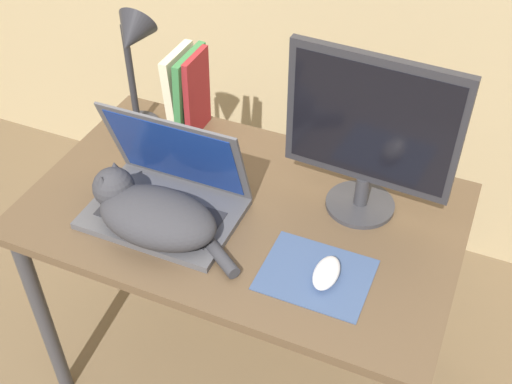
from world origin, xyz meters
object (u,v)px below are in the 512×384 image
object	(u,v)px
external_monitor	(370,133)
desk_lamp	(133,55)
book_row	(188,92)
laptop	(167,195)
cat	(151,213)
computer_mouse	(326,273)

from	to	relation	value
external_monitor	desk_lamp	xyz separation A→B (m)	(-0.68, 0.05, 0.03)
book_row	laptop	bearing A→B (deg)	-71.35
cat	desk_lamp	size ratio (longest dim) A/B	1.07
external_monitor	desk_lamp	world-z (taller)	external_monitor
laptop	desk_lamp	distance (m)	0.41
desk_lamp	book_row	bearing A→B (deg)	37.47
cat	computer_mouse	distance (m)	0.45
computer_mouse	cat	bearing A→B (deg)	-177.26
book_row	cat	bearing A→B (deg)	-74.15
desk_lamp	computer_mouse	bearing A→B (deg)	-25.52
laptop	desk_lamp	world-z (taller)	desk_lamp
computer_mouse	external_monitor	bearing A→B (deg)	89.78
computer_mouse	desk_lamp	size ratio (longest dim) A/B	0.27
book_row	external_monitor	bearing A→B (deg)	-13.59
laptop	computer_mouse	world-z (taller)	laptop
laptop	external_monitor	size ratio (longest dim) A/B	0.87
cat	book_row	xyz separation A→B (m)	(-0.12, 0.43, 0.06)
cat	external_monitor	world-z (taller)	external_monitor
book_row	desk_lamp	xyz separation A→B (m)	(-0.11, -0.09, 0.14)
cat	desk_lamp	world-z (taller)	desk_lamp
laptop	cat	world-z (taller)	laptop
book_row	desk_lamp	distance (m)	0.20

